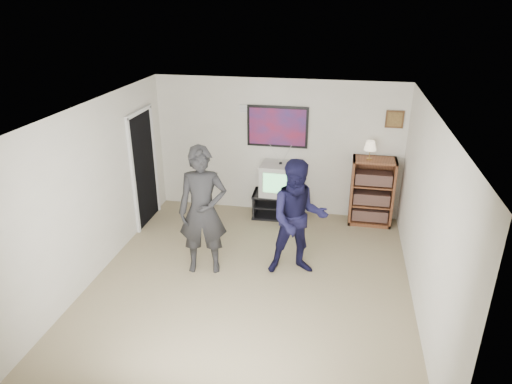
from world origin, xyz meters
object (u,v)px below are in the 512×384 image
(bookshelf, at_px, (372,192))
(person_short, at_px, (298,218))
(person_tall, at_px, (203,211))
(media_stand, at_px, (278,205))
(crt_television, at_px, (280,179))

(bookshelf, distance_m, person_short, 2.18)
(bookshelf, relative_size, person_short, 0.70)
(bookshelf, xyz_separation_m, person_tall, (-2.48, -2.04, 0.35))
(media_stand, height_order, bookshelf, bookshelf)
(crt_television, bearing_deg, person_short, -72.05)
(bookshelf, xyz_separation_m, person_short, (-1.12, -1.84, 0.27))
(person_tall, bearing_deg, bookshelf, 28.05)
(crt_television, height_order, person_tall, person_tall)
(media_stand, distance_m, person_short, 1.98)
(media_stand, distance_m, crt_television, 0.52)
(person_tall, relative_size, person_short, 1.10)
(media_stand, height_order, person_short, person_short)
(media_stand, distance_m, bookshelf, 1.71)
(media_stand, relative_size, person_tall, 0.49)
(media_stand, bearing_deg, bookshelf, -0.69)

